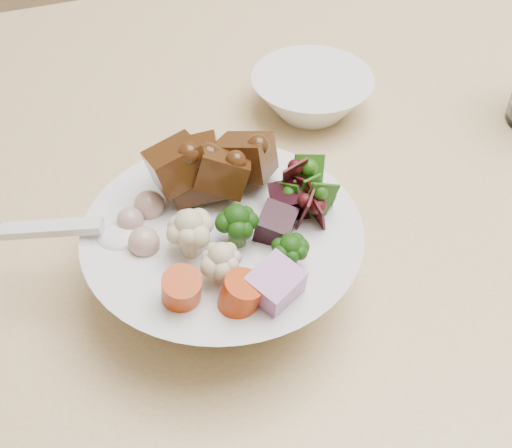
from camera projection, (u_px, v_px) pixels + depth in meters
name	position (u px, v px, depth m)	size (l,w,h in m)	color
chair_far	(190.00, 53.00, 1.39)	(0.45, 0.45, 0.90)	tan
food_bowl	(225.00, 252.00, 0.58)	(0.22, 0.22, 0.12)	silver
soup_spoon	(104.00, 235.00, 0.56)	(0.12, 0.05, 0.02)	silver
side_bowl	(312.00, 94.00, 0.77)	(0.13, 0.13, 0.04)	silver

